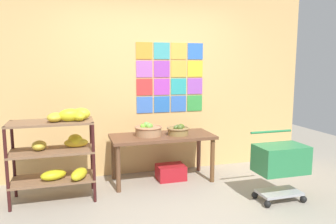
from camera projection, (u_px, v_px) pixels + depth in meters
The scene contains 8 objects.
ground at pixel (187, 220), 3.35m from camera, with size 9.27×9.27×0.00m, color gray.
back_wall_with_art at pixel (150, 76), 4.72m from camera, with size 4.99×0.07×2.88m.
banana_shelf_unit at pixel (61, 145), 3.81m from camera, with size 0.96×0.55×1.10m.
display_table at pixel (162, 141), 4.44m from camera, with size 1.41×0.62×0.65m.
fruit_basket_back_left at pixel (178, 130), 4.44m from camera, with size 0.31×0.31×0.15m.
fruit_basket_back_right at pixel (148, 130), 4.39m from camera, with size 0.37×0.37×0.18m.
produce_crate_under_table at pixel (171, 172), 4.55m from camera, with size 0.39×0.31×0.20m, color #AF1A23.
shopping_cart at pixel (280, 162), 3.78m from camera, with size 0.58×0.41×0.81m.
Camera 1 is at (-1.08, -2.97, 1.60)m, focal length 34.44 mm.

